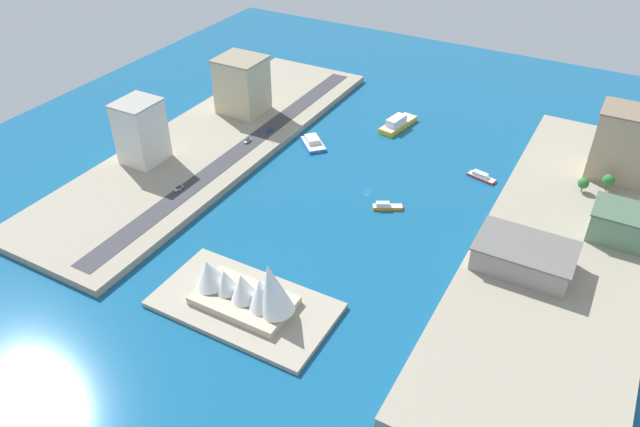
{
  "coord_description": "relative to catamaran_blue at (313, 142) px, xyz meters",
  "views": [
    {
      "loc": [
        -99.86,
        228.33,
        163.07
      ],
      "look_at": [
        7.46,
        34.25,
        4.88
      ],
      "focal_mm": 33.86,
      "sensor_mm": 36.0,
      "label": 1
    }
  ],
  "objects": [
    {
      "name": "hotel_broad_white",
      "position": [
        65.26,
        61.32,
        18.41
      ],
      "size": [
        19.27,
        21.34,
        32.65
      ],
      "color": "silver",
      "rests_on": "quay_east"
    },
    {
      "name": "water_taxi_orange",
      "position": [
        -60.6,
        36.86,
        -0.26
      ],
      "size": [
        14.45,
        10.02,
        3.51
      ],
      "color": "orange",
      "rests_on": "ground_plane"
    },
    {
      "name": "quay_east",
      "position": [
        48.31,
        27.29,
        0.25
      ],
      "size": [
        70.0,
        240.0,
        3.6
      ],
      "primitive_type": "cube",
      "color": "#9E937F",
      "rests_on": "ground_plane"
    },
    {
      "name": "traffic_light_waterfront",
      "position": [
        21.41,
        12.43,
        6.39
      ],
      "size": [
        0.36,
        0.36,
        6.5
      ],
      "color": "black",
      "rests_on": "quay_east"
    },
    {
      "name": "terminal_long_green",
      "position": [
        -158.77,
        12.91,
        9.04
      ],
      "size": [
        26.13,
        20.99,
        13.91
      ],
      "color": "slate",
      "rests_on": "quay_west"
    },
    {
      "name": "tugboat_red",
      "position": [
        -91.8,
        -10.86,
        -0.33
      ],
      "size": [
        15.89,
        8.0,
        3.23
      ],
      "color": "red",
      "rests_on": "ground_plane"
    },
    {
      "name": "road_strip",
      "position": [
        27.93,
        27.29,
        2.13
      ],
      "size": [
        10.84,
        228.0,
        0.15
      ],
      "primitive_type": "cube",
      "color": "#38383D",
      "rests_on": "quay_east"
    },
    {
      "name": "office_block_beige",
      "position": [
        54.02,
        -11.42,
        18.37
      ],
      "size": [
        26.3,
        24.32,
        32.56
      ],
      "color": "#C6B793",
      "rests_on": "quay_east"
    },
    {
      "name": "park_tree_cluster",
      "position": [
        -144.12,
        -20.44,
        7.35
      ],
      "size": [
        15.53,
        11.7,
        8.7
      ],
      "color": "brown",
      "rests_on": "quay_west"
    },
    {
      "name": "van_white",
      "position": [
        29.7,
        20.26,
        3.02
      ],
      "size": [
        1.88,
        5.13,
        1.68
      ],
      "color": "black",
      "rests_on": "road_strip"
    },
    {
      "name": "catamaran_blue",
      "position": [
        0.0,
        0.0,
        0.0
      ],
      "size": [
        20.15,
        19.88,
        4.2
      ],
      "color": "blue",
      "rests_on": "ground_plane"
    },
    {
      "name": "carpark_squat_concrete",
      "position": [
        -127.04,
        52.64,
        7.52
      ],
      "size": [
        38.84,
        25.72,
        10.88
      ],
      "color": "gray",
      "rests_on": "quay_west"
    },
    {
      "name": "sedan_silver",
      "position": [
        31.48,
        75.65,
        3.01
      ],
      "size": [
        2.0,
        5.05,
        1.65
      ],
      "color": "black",
      "rests_on": "road_strip"
    },
    {
      "name": "ferry_yellow_fast",
      "position": [
        -32.73,
        -42.17,
        1.04
      ],
      "size": [
        13.79,
        30.62,
        7.11
      ],
      "color": "yellow",
      "rests_on": "ground_plane"
    },
    {
      "name": "quay_west",
      "position": [
        -140.09,
        27.29,
        0.25
      ],
      "size": [
        70.0,
        240.0,
        3.6
      ],
      "primitive_type": "cube",
      "color": "#9E937F",
      "rests_on": "ground_plane"
    },
    {
      "name": "apartment_midrise_tan",
      "position": [
        -151.24,
        -40.42,
        19.7
      ],
      "size": [
        29.99,
        22.69,
        35.24
      ],
      "color": "tan",
      "rests_on": "quay_west"
    },
    {
      "name": "hatchback_blue",
      "position": [
        26.13,
        3.12,
        2.97
      ],
      "size": [
        2.18,
        5.1,
        1.57
      ],
      "color": "black",
      "rests_on": "road_strip"
    },
    {
      "name": "opera_landmark",
      "position": [
        -42.02,
        123.37,
        8.95
      ],
      "size": [
        44.6,
        21.77,
        24.91
      ],
      "color": "#BCAD93",
      "rests_on": "peninsula_point"
    },
    {
      "name": "peninsula_point",
      "position": [
        -39.68,
        123.37,
        -0.55
      ],
      "size": [
        69.34,
        37.64,
        2.0
      ],
      "primitive_type": "cube",
      "color": "#A89E89",
      "rests_on": "ground_plane"
    },
    {
      "name": "ground_plane",
      "position": [
        -45.89,
        27.29,
        -1.55
      ],
      "size": [
        440.0,
        440.0,
        0.0
      ],
      "primitive_type": "plane",
      "color": "#145684"
    }
  ]
}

